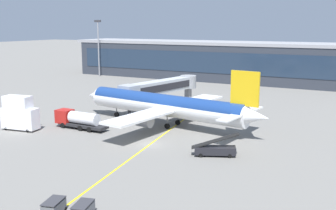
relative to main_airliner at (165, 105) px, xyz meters
The scene contains 11 objects.
ground_plane 13.02m from the main_airliner, 72.98° to the right, with size 700.00×700.00×0.00m, color slate.
apron_lead_in_line 11.15m from the main_airliner, 71.12° to the right, with size 0.30×80.00×0.01m, color yellow.
terminal_building 69.53m from the main_airliner, 73.82° to the left, with size 177.41×18.77×13.25m.
main_airliner is the anchor object (origin of this frame).
jet_bridge 16.35m from the main_airliner, 119.77° to the left, with size 8.36×23.94×6.66m.
fuel_tanker 16.41m from the main_airliner, 144.39° to the right, with size 10.84×2.84×3.25m.
belt_loader 19.80m from the main_airliner, 39.84° to the right, with size 6.85×4.15×3.49m.
catering_lift 26.71m from the main_airliner, 145.34° to the right, with size 7.10×3.48×6.30m.
baggage_cart_0 38.33m from the main_airliner, 79.06° to the right, with size 2.19×2.96×1.48m.
baggage_cart_1 38.24m from the main_airliner, 74.26° to the right, with size 2.19×2.96×1.48m.
apron_light_mast_1 79.66m from the main_airliner, 136.27° to the left, with size 2.80×0.50×20.65m.
Camera 1 is at (31.48, -53.72, 18.90)m, focal length 42.85 mm.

